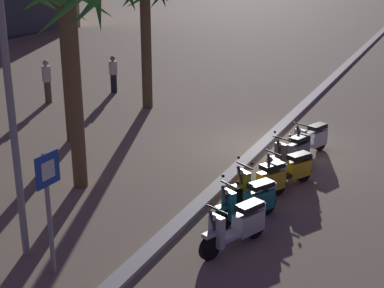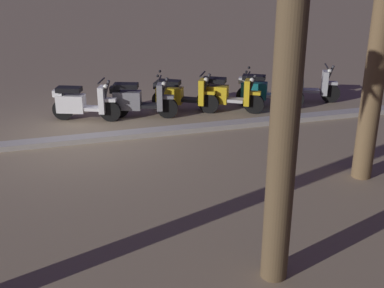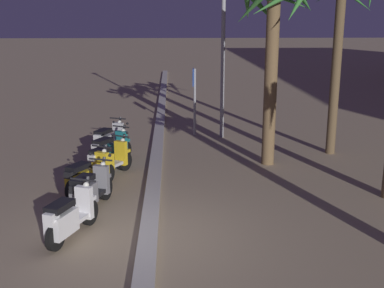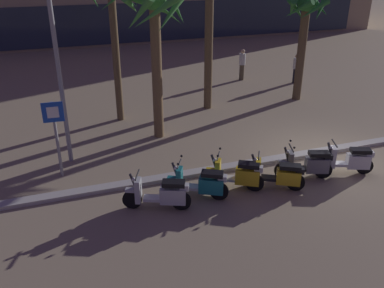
% 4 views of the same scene
% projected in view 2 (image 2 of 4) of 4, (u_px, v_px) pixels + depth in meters
% --- Properties ---
extents(ground_plane, '(200.00, 200.00, 0.00)m').
position_uv_depth(ground_plane, '(85.00, 138.00, 11.14)').
color(ground_plane, '#9E896B').
extents(curb_strip, '(60.00, 0.36, 0.12)m').
position_uv_depth(curb_strip, '(86.00, 139.00, 10.92)').
color(curb_strip, '#BCB7AD').
rests_on(curb_strip, ground).
extents(scooter_silver_tail_end, '(1.74, 0.90, 1.04)m').
position_uv_depth(scooter_silver_tail_end, '(301.00, 85.00, 13.62)').
color(scooter_silver_tail_end, black).
rests_on(scooter_silver_tail_end, ground).
extents(scooter_teal_second_in_line, '(1.64, 0.99, 1.17)m').
position_uv_depth(scooter_teal_second_in_line, '(265.00, 90.00, 13.17)').
color(scooter_teal_second_in_line, black).
rests_on(scooter_teal_second_in_line, ground).
extents(scooter_yellow_mid_rear, '(1.59, 1.00, 1.17)m').
position_uv_depth(scooter_yellow_mid_rear, '(225.00, 94.00, 12.79)').
color(scooter_yellow_mid_rear, black).
rests_on(scooter_yellow_mid_rear, ground).
extents(scooter_yellow_far_back, '(1.61, 1.00, 1.04)m').
position_uv_depth(scooter_yellow_far_back, '(180.00, 95.00, 12.83)').
color(scooter_yellow_far_back, black).
rests_on(scooter_yellow_far_back, ground).
extents(scooter_grey_mid_centre, '(1.69, 0.80, 1.17)m').
position_uv_depth(scooter_grey_mid_centre, '(137.00, 100.00, 12.30)').
color(scooter_grey_mid_centre, black).
rests_on(scooter_grey_mid_centre, ground).
extents(scooter_white_gap_after_mid, '(1.64, 0.83, 1.04)m').
position_uv_depth(scooter_white_gap_after_mid, '(81.00, 103.00, 12.11)').
color(scooter_white_gap_after_mid, black).
rests_on(scooter_white_gap_after_mid, ground).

